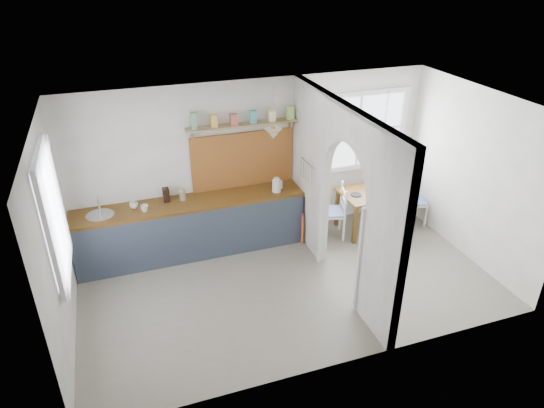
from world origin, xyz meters
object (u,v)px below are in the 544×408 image
object	(u,v)px
chair_left	(331,211)
chair_right	(414,201)
kettle	(276,185)
dining_table	(373,210)
vase	(372,181)

from	to	relation	value
chair_left	chair_right	distance (m)	1.56
chair_right	kettle	size ratio (longest dim) A/B	3.73
dining_table	vase	bearing A→B (deg)	79.18
chair_left	vase	size ratio (longest dim) A/B	4.29
dining_table	chair_left	xyz separation A→B (m)	(-0.77, 0.01, 0.10)
dining_table	chair_left	distance (m)	0.78
chair_right	chair_left	bearing A→B (deg)	105.95
kettle	vase	xyz separation A→B (m)	(1.71, 0.00, -0.20)
dining_table	chair_left	bearing A→B (deg)	177.58
chair_left	chair_right	size ratio (longest dim) A/B	1.08
chair_right	dining_table	bearing A→B (deg)	105.11
chair_left	vase	xyz separation A→B (m)	(0.80, 0.16, 0.36)
chair_right	vase	bearing A→B (deg)	92.40
dining_table	vase	size ratio (longest dim) A/B	5.35
vase	chair_left	bearing A→B (deg)	-168.70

